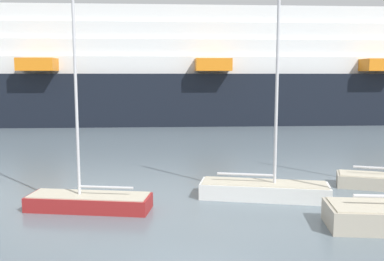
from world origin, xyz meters
name	(u,v)px	position (x,y,z in m)	size (l,w,h in m)	color
sailboat_1	(89,199)	(-3.99, 5.97, 0.43)	(4.91, 1.94, 9.16)	maroon
sailboat_2	(264,188)	(3.10, 7.54, 0.47)	(5.57, 2.32, 9.24)	white
cruise_ship	(131,72)	(-7.20, 39.25, 5.55)	(98.43, 20.48, 17.30)	black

